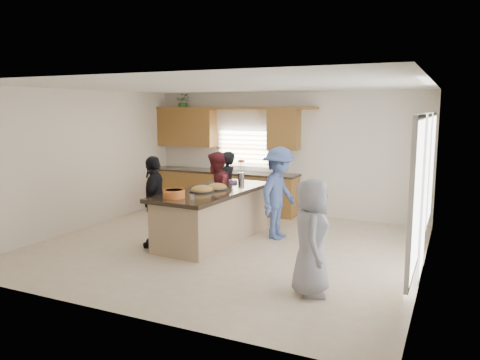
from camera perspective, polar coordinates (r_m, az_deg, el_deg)
The scene contains 18 objects.
floor at distance 8.38m, azimuth -1.73°, elevation -8.10°, with size 6.50×6.50×0.00m, color beige.
room_shell at distance 8.04m, azimuth -1.79°, elevation 4.99°, with size 6.52×6.02×2.81m.
back_cabinetry at distance 11.22m, azimuth -2.17°, elevation 0.97°, with size 4.08×0.66×2.46m.
right_wall_glazing at distance 7.12m, azimuth 21.53°, elevation -0.62°, with size 0.06×4.00×2.25m.
island at distance 8.68m, azimuth -3.28°, elevation -4.43°, with size 1.32×2.77×0.95m.
platter_front at distance 8.37m, azimuth -4.66°, elevation -1.26°, with size 0.45×0.45×0.18m.
platter_mid at distance 8.61m, azimuth -2.84°, elevation -0.96°, with size 0.42×0.42×0.17m.
platter_back at distance 9.25m, azimuth -2.24°, elevation -0.29°, with size 0.32×0.32×0.13m.
salad_bowl at distance 7.84m, azimuth -8.06°, elevation -1.63°, with size 0.36×0.36×0.14m.
clear_cup at distance 7.64m, azimuth -5.85°, elevation -2.09°, with size 0.07×0.07×0.09m, color white.
plate_stack at distance 9.38m, azimuth -1.05°, elevation -0.16°, with size 0.24×0.24×0.05m, color #A47EB7.
flower_vase at distance 9.62m, azimuth 0.14°, elevation 1.23°, with size 0.14×0.14×0.44m.
potted_plant at distance 11.75m, azimuth -6.93°, elevation 9.45°, with size 0.34×0.29×0.38m, color #2C6628.
woman_left_back at distance 9.68m, azimuth -1.69°, elevation -1.08°, with size 0.57×0.37×1.55m, color black.
woman_left_mid at distance 9.18m, azimuth -2.97°, elevation -1.51°, with size 0.77×0.60×1.59m, color maroon.
woman_left_front at distance 8.36m, azimuth -10.40°, elevation -2.57°, with size 0.95×0.39×1.61m, color black.
woman_right_back at distance 8.73m, azimuth 4.78°, elevation -1.61°, with size 1.12×0.64×1.73m, color #40548C.
woman_right_front at distance 6.17m, azimuth 8.69°, elevation -6.90°, with size 0.75×0.49×1.54m, color gray.
Camera 1 is at (3.61, -7.16, 2.42)m, focal length 35.00 mm.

